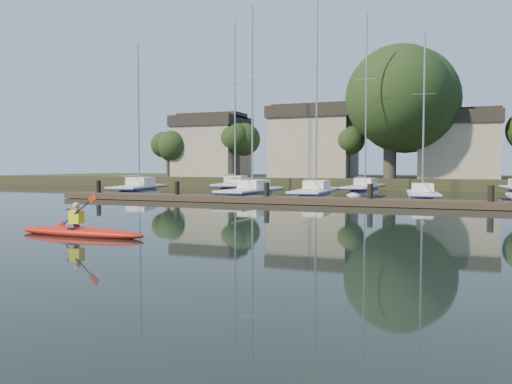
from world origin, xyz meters
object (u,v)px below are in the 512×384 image
(sailboat_3, at_px, (422,204))
(sailboat_6, at_px, (364,195))
(kayak, at_px, (80,230))
(sailboat_5, at_px, (234,193))
(dock, at_px, (316,201))
(sailboat_1, at_px, (251,201))
(sailboat_0, at_px, (138,197))
(sailboat_2, at_px, (315,201))

(sailboat_3, xyz_separation_m, sailboat_6, (-4.74, 8.05, -0.01))
(kayak, height_order, sailboat_5, sailboat_5)
(dock, distance_m, sailboat_6, 13.10)
(sailboat_5, relative_size, sailboat_6, 1.03)
(sailboat_1, height_order, sailboat_6, sailboat_6)
(sailboat_1, bearing_deg, sailboat_0, 175.76)
(kayak, relative_size, sailboat_0, 0.36)
(kayak, height_order, sailboat_1, sailboat_1)
(sailboat_0, xyz_separation_m, sailboat_1, (9.79, -1.30, 0.02))
(sailboat_2, distance_m, sailboat_3, 6.81)
(sailboat_3, bearing_deg, dock, -142.69)
(dock, distance_m, sailboat_1, 6.61)
(dock, xyz_separation_m, sailboat_6, (0.80, 13.07, -0.39))
(sailboat_2, bearing_deg, sailboat_3, 0.13)
(dock, bearing_deg, sailboat_1, 145.46)
(sailboat_1, bearing_deg, sailboat_2, 18.52)
(sailboat_3, bearing_deg, kayak, -119.77)
(sailboat_2, distance_m, sailboat_5, 12.00)
(kayak, relative_size, sailboat_3, 0.40)
(sailboat_1, xyz_separation_m, sailboat_3, (10.98, 1.28, 0.02))
(sailboat_3, bearing_deg, sailboat_0, 175.12)
(sailboat_2, bearing_deg, sailboat_6, 74.82)
(sailboat_5, bearing_deg, sailboat_6, -7.23)
(sailboat_2, relative_size, sailboat_5, 0.92)
(sailboat_6, bearing_deg, sailboat_0, -149.64)
(dock, relative_size, sailboat_6, 2.17)
(sailboat_0, height_order, sailboat_1, sailboat_1)
(dock, distance_m, sailboat_2, 5.05)
(sailboat_1, relative_size, sailboat_2, 0.96)
(sailboat_0, distance_m, sailboat_6, 17.93)
(sailboat_2, xyz_separation_m, sailboat_3, (6.80, 0.14, 0.01))
(sailboat_0, distance_m, sailboat_3, 20.78)
(dock, xyz_separation_m, sailboat_3, (5.55, 5.02, -0.38))
(kayak, bearing_deg, sailboat_5, 102.99)
(sailboat_0, xyz_separation_m, sailboat_3, (20.78, -0.02, 0.04))
(sailboat_0, distance_m, sailboat_5, 8.99)
(dock, relative_size, sailboat_2, 2.29)
(sailboat_5, bearing_deg, dock, -59.94)
(kayak, bearing_deg, sailboat_1, 94.50)
(sailboat_3, height_order, sailboat_5, sailboat_5)
(sailboat_2, bearing_deg, kayak, -98.40)
(kayak, xyz_separation_m, sailboat_2, (2.58, 20.04, -0.36))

